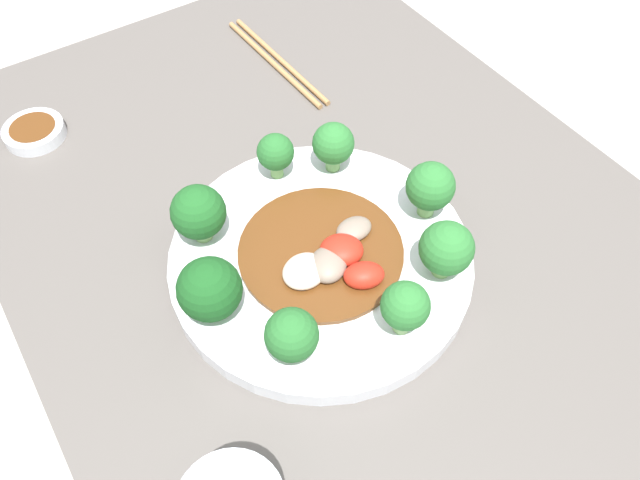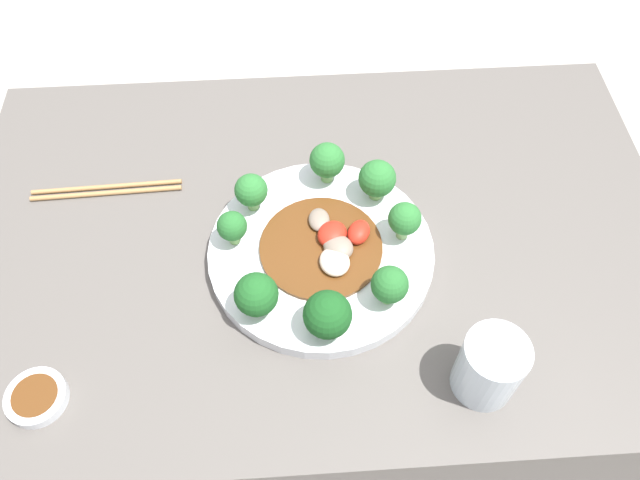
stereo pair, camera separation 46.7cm
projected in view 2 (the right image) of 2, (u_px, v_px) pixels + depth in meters
The scene contains 15 objects.
ground_plane at pixel (319, 406), 1.46m from camera, with size 8.00×8.00×0.00m, color #B7B2A8.
table at pixel (319, 341), 1.17m from camera, with size 1.01×0.66×0.71m.
plate at pixel (320, 252), 0.85m from camera, with size 0.31×0.31×0.02m.
broccoli_southwest at pixel (377, 179), 0.86m from camera, with size 0.05×0.05×0.06m.
broccoli_southeast at pixel (251, 191), 0.85m from camera, with size 0.05×0.05×0.06m.
broccoli_south at pixel (327, 161), 0.88m from camera, with size 0.05×0.05×0.07m.
broccoli_west at pixel (405, 219), 0.82m from camera, with size 0.04×0.04×0.06m.
broccoli_northwest at pixel (390, 285), 0.77m from camera, with size 0.05×0.05×0.06m.
broccoli_north at pixel (329, 315), 0.74m from camera, with size 0.06×0.06×0.07m.
broccoli_northeast at pixel (256, 295), 0.76m from camera, with size 0.06×0.06×0.07m.
broccoli_east at pixel (232, 227), 0.82m from camera, with size 0.04×0.04×0.05m.
stirfry_center at pixel (328, 244), 0.83m from camera, with size 0.17×0.17×0.02m.
drinking_glass at pixel (489, 367), 0.71m from camera, with size 0.08×0.08×0.09m.
chopsticks at pixel (107, 190), 0.92m from camera, with size 0.22×0.03×0.01m.
sauce_dish at pixel (36, 397), 0.73m from camera, with size 0.07×0.07×0.02m.
Camera 2 is at (0.03, 0.50, 1.43)m, focal length 35.00 mm.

